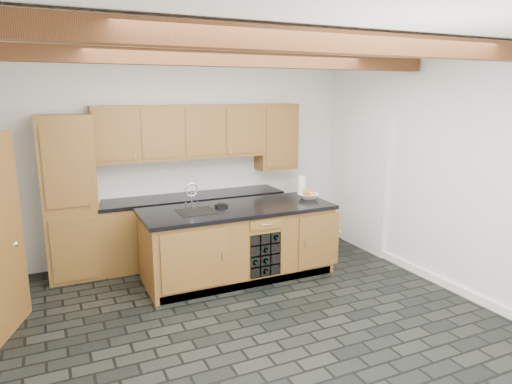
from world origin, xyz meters
TOP-DOWN VIEW (x-y plane):
  - ground at (0.00, 0.00)m, footprint 5.00×5.00m
  - room_shell at (-0.09, 0.53)m, footprint 5.01×5.00m
  - back_cabinetry at (-0.38, 2.24)m, footprint 3.65×0.62m
  - island at (0.31, 1.28)m, footprint 2.48×0.96m
  - faucet at (-0.25, 1.33)m, footprint 0.45×0.40m
  - kitchen_scale at (0.11, 1.39)m, footprint 0.17×0.11m
  - fruit_bowl at (1.38, 1.34)m, footprint 0.38×0.38m
  - fruit_cluster at (1.38, 1.34)m, footprint 0.16×0.17m
  - paper_towel at (1.42, 1.59)m, footprint 0.12×0.12m
  - mug at (-1.30, 2.30)m, footprint 0.10×0.10m

SIDE VIEW (x-z plane):
  - ground at x=0.00m, z-range 0.00..0.00m
  - island at x=0.31m, z-range 0.00..0.93m
  - kitchen_scale at x=0.11m, z-range 0.93..0.98m
  - faucet at x=-0.25m, z-range 0.79..1.14m
  - fruit_bowl at x=1.38m, z-range 0.93..1.00m
  - mug at x=-1.30m, z-range 0.93..1.01m
  - back_cabinetry at x=-0.38m, z-range -0.12..2.08m
  - fruit_cluster at x=1.38m, z-range 0.97..1.04m
  - paper_towel at x=1.42m, z-range 0.93..1.20m
  - room_shell at x=-0.09m, z-range -0.97..4.03m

